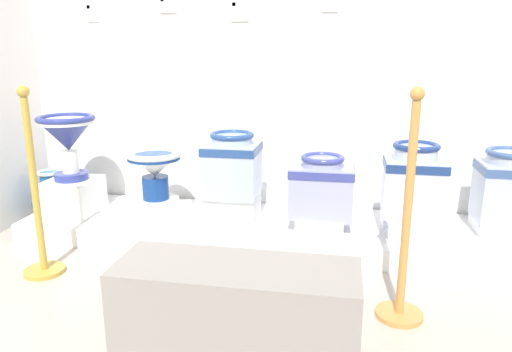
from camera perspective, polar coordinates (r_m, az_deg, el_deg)
The scene contains 22 objects.
wall_back at distance 3.46m, azimuth 3.67°, elevation 19.72°, with size 4.01×0.06×3.07m, color white.
display_platform at distance 3.24m, azimuth 2.32°, elevation -6.48°, with size 3.38×0.76×0.13m, color white.
plinth_block_broad_patterned at distance 3.59m, azimuth -20.88°, elevation -2.24°, with size 0.33×0.35×0.24m, color white.
antique_toilet_broad_patterned at distance 3.49m, azimuth -21.52°, elevation 4.60°, with size 0.38×0.38×0.44m.
plinth_block_rightmost at distance 3.37m, azimuth -11.70°, elevation -4.16°, with size 0.37×0.40×0.07m, color white.
antique_toilet_rightmost at distance 3.29m, azimuth -11.95°, elevation 0.58°, with size 0.37×0.37×0.39m.
plinth_block_leftmost at distance 3.19m, azimuth -2.77°, elevation -3.83°, with size 0.33×0.29×0.18m, color white.
antique_toilet_leftmost at distance 3.11m, azimuth -2.84°, elevation 1.55°, with size 0.35×0.33×0.42m.
plinth_block_tall_cobalt at distance 3.13m, azimuth 7.65°, elevation -5.36°, with size 0.29×0.37×0.08m, color white.
antique_toilet_tall_cobalt at distance 3.05m, azimuth 7.81°, elevation -1.08°, with size 0.40×0.29×0.40m.
plinth_block_central_ornate at distance 3.14m, azimuth 17.78°, elevation -5.83°, with size 0.28×0.33×0.08m, color white.
antique_toilet_central_ornate at distance 3.06m, azimuth 18.20°, elevation -0.69°, with size 0.36×0.28×0.49m.
plinth_block_slender_white at distance 3.38m, azimuth 27.24°, elevation -5.39°, with size 0.33×0.34×0.07m, color white.
antique_toilet_slender_white at distance 3.31m, azimuth 27.79°, elevation -0.90°, with size 0.36×0.31×0.45m.
info_placard_first at distance 3.86m, azimuth -18.87°, elevation 17.93°, with size 0.09×0.01×0.13m.
info_placard_second at distance 3.62m, azimuth -10.44°, elevation 19.41°, with size 0.13×0.01×0.11m.
info_placard_third at distance 3.47m, azimuth -1.97°, elevation 19.06°, with size 0.12×0.01×0.14m.
info_placard_fourth at distance 3.40m, azimuth 8.75°, elevation 19.81°, with size 0.11×0.01×0.12m.
decorative_vase_spare at distance 3.91m, azimuth -23.07°, elevation -2.56°, with size 0.29×0.29×0.37m.
stanchion_post_near_left at distance 2.92m, azimuth -24.51°, elevation -4.09°, with size 0.22×0.22×1.06m.
stanchion_post_near_right at distance 2.32m, azimuth 17.25°, elevation -7.78°, with size 0.22×0.22×1.09m.
museum_bench at distance 2.03m, azimuth -2.30°, elevation -15.73°, with size 0.98×0.36×0.40m, color gray.
Camera 1 is at (2.33, -0.36, 1.23)m, focal length 33.66 mm.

